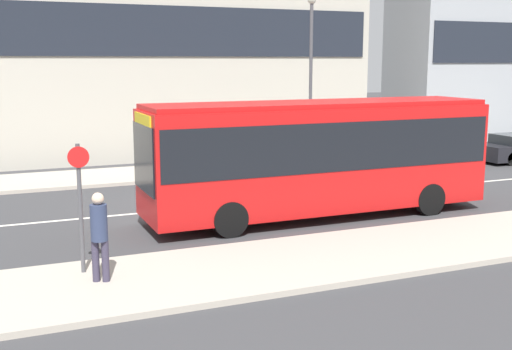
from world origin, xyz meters
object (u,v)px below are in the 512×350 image
object	(u,v)px
city_bus	(318,151)
pedestrian_near_stop	(99,231)
parked_car_0	(427,154)
street_lamp	(311,64)
bus_stop_sign	(80,198)

from	to	relation	value
city_bus	pedestrian_near_stop	bearing A→B (deg)	-152.01
parked_car_0	pedestrian_near_stop	xyz separation A→B (m)	(-15.21, -9.33, 0.55)
street_lamp	parked_car_0	bearing A→B (deg)	-24.51
street_lamp	pedestrian_near_stop	bearing A→B (deg)	-133.14
city_bus	pedestrian_near_stop	distance (m)	7.85
parked_car_0	bus_stop_sign	bearing A→B (deg)	-150.88
parked_car_0	street_lamp	size ratio (longest dim) A/B	0.56
parked_car_0	pedestrian_near_stop	distance (m)	17.86
parked_car_0	bus_stop_sign	xyz separation A→B (m)	(-15.47, -8.62, 1.09)
city_bus	street_lamp	bearing A→B (deg)	64.22
city_bus	parked_car_0	xyz separation A→B (m)	(8.30, 5.68, -1.31)
bus_stop_sign	parked_car_0	bearing A→B (deg)	29.12
pedestrian_near_stop	street_lamp	xyz separation A→B (m)	(10.68, 11.40, 3.24)
parked_car_0	bus_stop_sign	world-z (taller)	bus_stop_sign
city_bus	bus_stop_sign	size ratio (longest dim) A/B	3.75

